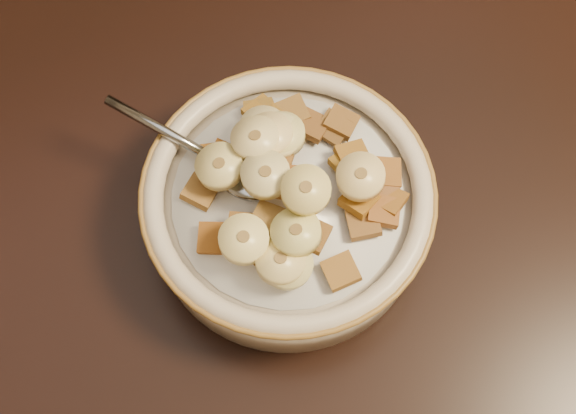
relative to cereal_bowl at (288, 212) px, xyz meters
name	(u,v)px	position (x,y,z in m)	size (l,w,h in m)	color
floor	(326,284)	(0.16, 0.17, -0.82)	(4.00, 4.50, 0.10)	#422816
cereal_bowl	(288,212)	(0.00, 0.00, 0.00)	(0.18, 0.18, 0.04)	beige
milk	(288,198)	(0.00, 0.00, 0.02)	(0.15, 0.15, 0.00)	silver
spoon	(248,177)	(-0.02, 0.02, 0.03)	(0.03, 0.04, 0.01)	gray
cereal_square_0	(333,128)	(0.05, 0.03, 0.03)	(0.02, 0.02, 0.01)	brown
cereal_square_1	(262,112)	(0.01, 0.06, 0.03)	(0.02, 0.02, 0.01)	brown
cereal_square_2	(213,159)	(-0.03, 0.05, 0.03)	(0.02, 0.02, 0.01)	#904B17
cereal_square_3	(269,219)	(-0.02, -0.01, 0.04)	(0.02, 0.02, 0.01)	brown
cereal_square_4	(225,158)	(-0.03, 0.04, 0.03)	(0.02, 0.02, 0.01)	brown
cereal_square_5	(281,130)	(0.02, 0.04, 0.03)	(0.02, 0.02, 0.01)	#9A4E1C
cereal_square_6	(364,223)	(0.03, -0.04, 0.03)	(0.02, 0.02, 0.01)	brown
cereal_square_7	(385,173)	(0.06, -0.02, 0.03)	(0.02, 0.02, 0.01)	brown
cereal_square_8	(275,257)	(-0.03, -0.04, 0.03)	(0.02, 0.02, 0.01)	brown
cereal_square_9	(341,122)	(0.06, 0.03, 0.03)	(0.02, 0.02, 0.01)	brown
cereal_square_10	(379,184)	(0.06, -0.02, 0.03)	(0.02, 0.02, 0.01)	brown
cereal_square_11	(243,228)	(-0.04, -0.01, 0.04)	(0.02, 0.02, 0.01)	brown
cereal_square_12	(292,112)	(0.03, 0.05, 0.03)	(0.02, 0.02, 0.01)	brown
cereal_square_13	(272,147)	(0.00, 0.03, 0.04)	(0.02, 0.02, 0.01)	brown
cereal_square_14	(312,126)	(0.04, 0.04, 0.03)	(0.02, 0.02, 0.01)	brown
cereal_square_15	(277,159)	(0.00, 0.02, 0.04)	(0.02, 0.02, 0.01)	brown
cereal_square_16	(341,271)	(0.01, -0.06, 0.03)	(0.02, 0.02, 0.01)	brown
cereal_square_17	(349,163)	(0.04, 0.00, 0.03)	(0.02, 0.02, 0.01)	brown
cereal_square_18	(388,200)	(0.06, -0.03, 0.03)	(0.02, 0.02, 0.01)	brown
cereal_square_19	(255,245)	(-0.03, -0.02, 0.03)	(0.02, 0.02, 0.01)	brown
cereal_square_20	(200,192)	(-0.05, 0.03, 0.03)	(0.02, 0.02, 0.01)	#9A672B
cereal_square_21	(214,238)	(-0.06, -0.01, 0.03)	(0.02, 0.02, 0.01)	brown
cereal_square_22	(293,182)	(0.00, 0.00, 0.05)	(0.02, 0.02, 0.01)	brown
cereal_square_23	(384,211)	(0.05, -0.04, 0.03)	(0.02, 0.02, 0.01)	brown
cereal_square_24	(271,181)	(-0.01, 0.01, 0.05)	(0.02, 0.02, 0.01)	brown
cereal_square_25	(312,234)	(0.00, -0.03, 0.04)	(0.02, 0.02, 0.01)	brown
cereal_square_26	(273,169)	(0.00, 0.01, 0.04)	(0.02, 0.02, 0.01)	brown
cereal_square_27	(259,114)	(0.01, 0.06, 0.03)	(0.02, 0.02, 0.01)	brown
cereal_square_28	(257,242)	(-0.03, -0.02, 0.04)	(0.02, 0.02, 0.01)	brown
cereal_square_29	(353,157)	(0.05, 0.00, 0.03)	(0.02, 0.02, 0.01)	brown
cereal_square_30	(359,201)	(0.04, -0.03, 0.03)	(0.02, 0.02, 0.01)	#96661B
banana_slice_0	(288,264)	(-0.02, -0.05, 0.04)	(0.03, 0.03, 0.01)	#F2DE8B
banana_slice_1	(269,135)	(0.00, 0.03, 0.05)	(0.03, 0.03, 0.01)	#FEDA8B
banana_slice_2	(306,190)	(0.00, -0.01, 0.06)	(0.03, 0.03, 0.01)	#ECCF72
banana_slice_3	(263,129)	(0.00, 0.04, 0.04)	(0.03, 0.03, 0.01)	#DDC888
banana_slice_4	(296,232)	(-0.01, -0.03, 0.05)	(0.03, 0.03, 0.01)	#E8DC70
banana_slice_5	(255,139)	(-0.01, 0.03, 0.05)	(0.03, 0.03, 0.01)	#F4DC89
banana_slice_6	(278,136)	(0.01, 0.03, 0.05)	(0.03, 0.03, 0.01)	#FFEB9E
banana_slice_7	(281,261)	(-0.03, -0.04, 0.04)	(0.03, 0.03, 0.01)	#D6C06D
banana_slice_8	(244,239)	(-0.04, -0.02, 0.05)	(0.03, 0.03, 0.01)	#F6E08B
banana_slice_9	(266,175)	(-0.01, 0.01, 0.05)	(0.03, 0.03, 0.01)	#FFE69F
banana_slice_10	(220,166)	(-0.03, 0.03, 0.05)	(0.03, 0.03, 0.01)	#FFE196
banana_slice_11	(361,177)	(0.04, -0.02, 0.05)	(0.03, 0.03, 0.01)	#DCC17C
banana_slice_12	(281,135)	(0.01, 0.03, 0.05)	(0.03, 0.03, 0.01)	#CCBD76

